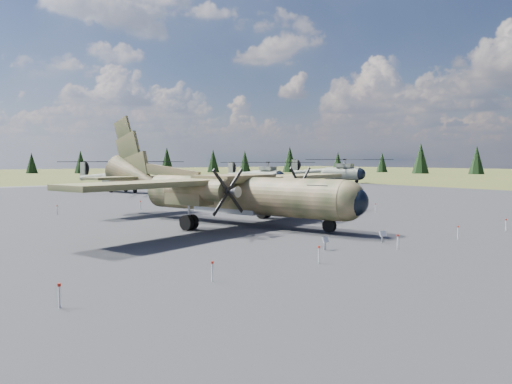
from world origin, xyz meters
TOP-DOWN VIEW (x-y plane):
  - ground at (0.00, 0.00)m, footprint 500.00×500.00m
  - apron at (0.00, 10.00)m, footprint 120.00×120.00m
  - transport_plane at (0.77, 1.92)m, footprint 28.54×25.49m
  - helicopter_near at (8.61, 41.85)m, footprint 22.53×23.85m
  - helicopter_mid at (37.27, 43.12)m, footprint 19.42×21.99m
  - helicopter_far at (58.39, 43.55)m, footprint 25.43×25.90m
  - info_placard_left at (-1.26, -11.17)m, footprint 0.50×0.28m
  - info_placard_right at (3.17, -11.54)m, footprint 0.49×0.29m
  - barrier_fence at (-0.46, -0.08)m, footprint 33.12×29.62m
  - treeline at (3.23, -1.93)m, footprint 336.75×343.53m

SIDE VIEW (x-z plane):
  - ground at x=0.00m, z-range 0.00..0.00m
  - apron at x=0.00m, z-range -0.02..0.02m
  - info_placard_right at x=3.17m, z-range 0.12..0.84m
  - info_placard_left at x=-1.26m, z-range 0.12..0.86m
  - barrier_fence at x=-0.46m, z-range 0.08..0.93m
  - transport_plane at x=0.77m, z-range -2.02..7.49m
  - helicopter_mid at x=37.27m, z-range 0.96..5.55m
  - helicopter_near at x=8.61m, z-range 1.00..5.79m
  - helicopter_far at x=58.39m, z-range 1.07..6.20m
  - treeline at x=3.23m, z-range -0.73..10.27m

